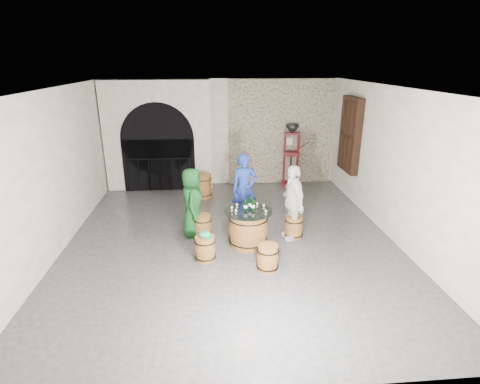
{
  "coord_description": "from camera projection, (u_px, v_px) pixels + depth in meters",
  "views": [
    {
      "loc": [
        -0.43,
        -7.34,
        3.72
      ],
      "look_at": [
        0.21,
        0.15,
        1.05
      ],
      "focal_mm": 28.0,
      "sensor_mm": 36.0,
      "label": 1
    }
  ],
  "objects": [
    {
      "name": "ground",
      "position": [
        231.0,
        240.0,
        8.18
      ],
      "size": [
        8.0,
        8.0,
        0.0
      ],
      "primitive_type": "plane",
      "color": "#313133",
      "rests_on": "ground"
    },
    {
      "name": "wall_back",
      "position": [
        222.0,
        133.0,
        11.4
      ],
      "size": [
        8.0,
        0.0,
        8.0
      ],
      "primitive_type": "plane",
      "rotation": [
        1.57,
        0.0,
        0.0
      ],
      "color": "silver",
      "rests_on": "ground"
    },
    {
      "name": "wall_front",
      "position": [
        254.0,
        276.0,
        3.89
      ],
      "size": [
        8.0,
        0.0,
        8.0
      ],
      "primitive_type": "plane",
      "rotation": [
        -1.57,
        0.0,
        0.0
      ],
      "color": "silver",
      "rests_on": "ground"
    },
    {
      "name": "wall_left",
      "position": [
        53.0,
        174.0,
        7.36
      ],
      "size": [
        0.0,
        8.0,
        8.0
      ],
      "primitive_type": "plane",
      "rotation": [
        1.57,
        0.0,
        1.57
      ],
      "color": "silver",
      "rests_on": "ground"
    },
    {
      "name": "wall_right",
      "position": [
        395.0,
        166.0,
        7.92
      ],
      "size": [
        0.0,
        8.0,
        8.0
      ],
      "primitive_type": "plane",
      "rotation": [
        1.57,
        0.0,
        -1.57
      ],
      "color": "silver",
      "rests_on": "ground"
    },
    {
      "name": "ceiling",
      "position": [
        230.0,
        89.0,
        7.1
      ],
      "size": [
        8.0,
        8.0,
        0.0
      ],
      "primitive_type": "plane",
      "rotation": [
        3.14,
        0.0,
        0.0
      ],
      "color": "beige",
      "rests_on": "wall_back"
    },
    {
      "name": "stone_facing_panel",
      "position": [
        281.0,
        133.0,
        11.48
      ],
      "size": [
        3.2,
        0.12,
        3.18
      ],
      "primitive_type": "cube",
      "color": "#B0A68C",
      "rests_on": "ground"
    },
    {
      "name": "arched_opening",
      "position": [
        158.0,
        136.0,
        11.0
      ],
      "size": [
        3.1,
        0.6,
        3.19
      ],
      "color": "silver",
      "rests_on": "ground"
    },
    {
      "name": "shuttered_window",
      "position": [
        350.0,
        135.0,
        10.1
      ],
      "size": [
        0.23,
        1.1,
        2.0
      ],
      "color": "black",
      "rests_on": "wall_right"
    },
    {
      "name": "barrel_table",
      "position": [
        248.0,
        228.0,
        7.85
      ],
      "size": [
        1.0,
        1.0,
        0.77
      ],
      "color": "olive",
      "rests_on": "ground"
    },
    {
      "name": "barrel_stool_left",
      "position": [
        203.0,
        226.0,
        8.25
      ],
      "size": [
        0.41,
        0.41,
        0.51
      ],
      "color": "olive",
      "rests_on": "ground"
    },
    {
      "name": "barrel_stool_far",
      "position": [
        245.0,
        214.0,
        8.9
      ],
      "size": [
        0.41,
        0.41,
        0.51
      ],
      "color": "olive",
      "rests_on": "ground"
    },
    {
      "name": "barrel_stool_right",
      "position": [
        294.0,
        227.0,
        8.22
      ],
      "size": [
        0.41,
        0.41,
        0.51
      ],
      "color": "olive",
      "rests_on": "ground"
    },
    {
      "name": "barrel_stool_near_right",
      "position": [
        268.0,
        258.0,
        6.94
      ],
      "size": [
        0.41,
        0.41,
        0.51
      ],
      "color": "olive",
      "rests_on": "ground"
    },
    {
      "name": "barrel_stool_near_left",
      "position": [
        205.0,
        248.0,
        7.28
      ],
      "size": [
        0.41,
        0.41,
        0.51
      ],
      "color": "olive",
      "rests_on": "ground"
    },
    {
      "name": "green_cap",
      "position": [
        205.0,
        234.0,
        7.18
      ],
      "size": [
        0.26,
        0.22,
        0.12
      ],
      "color": "#0D8F58",
      "rests_on": "barrel_stool_near_left"
    },
    {
      "name": "person_green",
      "position": [
        192.0,
        203.0,
        8.15
      ],
      "size": [
        0.52,
        0.77,
        1.55
      ],
      "primitive_type": "imported",
      "rotation": [
        0.0,
        0.0,
        1.54
      ],
      "color": "#113D18",
      "rests_on": "ground"
    },
    {
      "name": "person_blue",
      "position": [
        245.0,
        189.0,
        8.81
      ],
      "size": [
        0.67,
        0.49,
        1.68
      ],
      "primitive_type": "imported",
      "rotation": [
        0.0,
        0.0,
        0.15
      ],
      "color": "navy",
      "rests_on": "ground"
    },
    {
      "name": "person_white",
      "position": [
        293.0,
        203.0,
        8.01
      ],
      "size": [
        0.55,
        1.02,
        1.66
      ],
      "primitive_type": "imported",
      "rotation": [
        0.0,
        0.0,
        -1.41
      ],
      "color": "silver",
      "rests_on": "ground"
    },
    {
      "name": "wine_bottle_left",
      "position": [
        246.0,
        205.0,
        7.68
      ],
      "size": [
        0.08,
        0.08,
        0.32
      ],
      "color": "black",
      "rests_on": "barrel_table"
    },
    {
      "name": "wine_bottle_center",
      "position": [
        253.0,
        205.0,
        7.69
      ],
      "size": [
        0.08,
        0.08,
        0.32
      ],
      "color": "black",
      "rests_on": "barrel_table"
    },
    {
      "name": "wine_bottle_right",
      "position": [
        250.0,
        203.0,
        7.78
      ],
      "size": [
        0.08,
        0.08,
        0.32
      ],
      "color": "black",
      "rests_on": "barrel_table"
    },
    {
      "name": "tasting_glass_a",
      "position": [
        236.0,
        212.0,
        7.56
      ],
      "size": [
        0.05,
        0.05,
        0.1
      ],
      "primitive_type": null,
      "color": "#A77020",
      "rests_on": "barrel_table"
    },
    {
      "name": "tasting_glass_b",
      "position": [
        264.0,
        207.0,
        7.82
      ],
      "size": [
        0.05,
        0.05,
        0.1
      ],
      "primitive_type": null,
      "color": "#A77020",
      "rests_on": "barrel_table"
    },
    {
      "name": "tasting_glass_c",
      "position": [
        237.0,
        206.0,
        7.87
      ],
      "size": [
        0.05,
        0.05,
        0.1
      ],
      "primitive_type": null,
      "color": "#A77020",
      "rests_on": "barrel_table"
    },
    {
      "name": "tasting_glass_d",
      "position": [
        257.0,
        205.0,
        7.91
      ],
      "size": [
        0.05,
        0.05,
        0.1
      ],
      "primitive_type": null,
      "color": "#A77020",
      "rests_on": "barrel_table"
    },
    {
      "name": "tasting_glass_e",
      "position": [
        266.0,
        212.0,
        7.52
      ],
      "size": [
        0.05,
        0.05,
        0.1
      ],
      "primitive_type": null,
      "color": "#A77020",
      "rests_on": "barrel_table"
    },
    {
      "name": "tasting_glass_f",
      "position": [
        232.0,
        209.0,
        7.7
      ],
      "size": [
        0.05,
        0.05,
        0.1
      ],
      "primitive_type": null,
      "color": "#A77020",
      "rests_on": "barrel_table"
    },
    {
      "name": "side_barrel",
      "position": [
        203.0,
        186.0,
        10.6
      ],
      "size": [
        0.51,
        0.51,
        0.68
      ],
      "rotation": [
        0.0,
        0.0,
        -0.21
      ],
      "color": "olive",
      "rests_on": "ground"
    },
    {
      "name": "corking_press",
      "position": [
        291.0,
        151.0,
        11.31
      ],
      "size": [
        0.8,
        0.51,
        1.91
      ],
      "rotation": [
        0.0,
        0.0,
        -0.17
      ],
      "color": "#480C10",
      "rests_on": "ground"
    },
    {
      "name": "control_box",
      "position": [
        289.0,
        141.0,
        11.51
      ],
      "size": [
        0.18,
        0.1,
        0.22
      ],
      "primitive_type": "cube",
      "color": "silver",
      "rests_on": "wall_back"
    }
  ]
}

